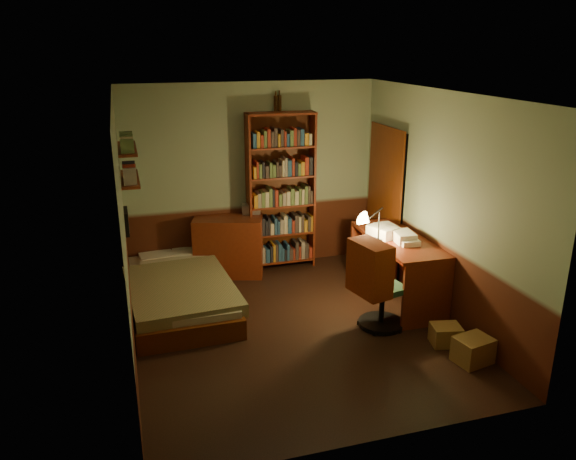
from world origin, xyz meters
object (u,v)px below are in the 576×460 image
object	(u,v)px
desk_lamp	(379,217)
cardboard_box_b	(446,335)
dresser	(229,246)
mini_stereo	(251,208)
desk	(397,269)
bookshelf	(281,192)
office_chair	(383,284)
bed	(179,281)
cardboard_box_a	(473,350)

from	to	relation	value
desk_lamp	cardboard_box_b	size ratio (longest dim) A/B	1.94
dresser	desk_lamp	world-z (taller)	desk_lamp
mini_stereo	desk	world-z (taller)	mini_stereo
dresser	mini_stereo	xyz separation A→B (m)	(0.36, 0.12, 0.48)
mini_stereo	bookshelf	xyz separation A→B (m)	(0.42, -0.04, 0.21)
dresser	bookshelf	size ratio (longest dim) A/B	0.42
office_chair	cardboard_box_b	world-z (taller)	office_chair
bed	cardboard_box_a	distance (m)	3.47
cardboard_box_b	dresser	bearing A→B (deg)	126.08
bed	mini_stereo	bearing A→B (deg)	38.07
dresser	desk_lamp	size ratio (longest dim) A/B	1.57
bed	bookshelf	xyz separation A→B (m)	(1.55, 0.88, 0.78)
cardboard_box_b	mini_stereo	bearing A→B (deg)	119.35
mini_stereo	office_chair	bearing A→B (deg)	-54.88
cardboard_box_b	cardboard_box_a	bearing A→B (deg)	-79.66
bookshelf	cardboard_box_b	size ratio (longest dim) A/B	7.22
desk	desk_lamp	distance (m)	0.76
bookshelf	desk_lamp	bearing A→B (deg)	-59.76
cardboard_box_a	bed	bearing A→B (deg)	141.49
mini_stereo	bookshelf	distance (m)	0.48
desk_lamp	office_chair	xyz separation A→B (m)	(-0.19, -0.58, -0.61)
bookshelf	desk_lamp	distance (m)	1.69
dresser	cardboard_box_a	world-z (taller)	dresser
desk	office_chair	size ratio (longest dim) A/B	1.50
office_chair	bookshelf	bearing A→B (deg)	93.05
desk_lamp	office_chair	distance (m)	0.86
office_chair	cardboard_box_a	world-z (taller)	office_chair
desk	office_chair	bearing A→B (deg)	-127.79
bed	office_chair	world-z (taller)	office_chair
mini_stereo	cardboard_box_b	bearing A→B (deg)	-51.40
mini_stereo	desk_lamp	size ratio (longest dim) A/B	0.42
dresser	office_chair	bearing A→B (deg)	-38.80
cardboard_box_a	cardboard_box_b	world-z (taller)	cardboard_box_a
desk	cardboard_box_b	bearing A→B (deg)	-87.85
bookshelf	desk	world-z (taller)	bookshelf
office_chair	cardboard_box_b	distance (m)	0.85
cardboard_box_b	desk_lamp	bearing A→B (deg)	104.28
bed	desk_lamp	bearing A→B (deg)	-15.74
bookshelf	mini_stereo	bearing A→B (deg)	176.92
mini_stereo	cardboard_box_a	size ratio (longest dim) A/B	0.70
dresser	cardboard_box_b	bearing A→B (deg)	-37.51
desk_lamp	office_chair	bearing A→B (deg)	-84.47
desk	cardboard_box_b	distance (m)	1.19
dresser	cardboard_box_a	distance (m)	3.54
mini_stereo	office_chair	xyz separation A→B (m)	(1.02, -2.11, -0.38)
bed	desk_lamp	xyz separation A→B (m)	(2.34, -0.61, 0.80)
mini_stereo	cardboard_box_a	distance (m)	3.54
dresser	bookshelf	world-z (taller)	bookshelf
bed	desk	world-z (taller)	desk
bookshelf	dresser	bearing A→B (deg)	-171.48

